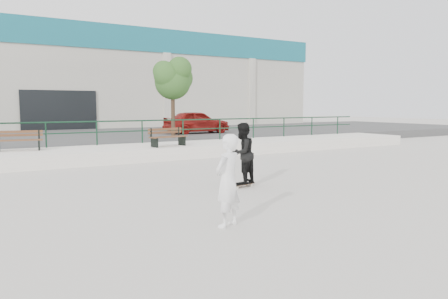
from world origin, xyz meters
TOP-DOWN VIEW (x-y plane):
  - ground at (0.00, 0.00)m, footprint 120.00×120.00m
  - ledge at (0.00, 9.50)m, footprint 30.00×3.00m
  - parking_strip at (0.00, 18.00)m, footprint 60.00×14.00m
  - railing at (-0.00, 10.80)m, footprint 28.00×0.06m
  - commercial_building at (-0.00, 31.99)m, footprint 44.20×16.33m
  - bench_left at (-4.05, 10.13)m, footprint 1.69×0.76m
  - bench_right at (1.36, 8.85)m, footprint 1.71×0.81m
  - tree at (3.63, 13.23)m, footprint 2.32×2.07m
  - red_car at (6.28, 15.71)m, footprint 4.03×1.71m
  - skateboard at (0.47, 2.00)m, footprint 0.80×0.34m
  - standing_skater at (0.47, 2.00)m, footprint 0.97×0.88m
  - seated_skater at (-1.85, -1.04)m, footprint 0.72×0.61m

SIDE VIEW (x-z plane):
  - ground at x=0.00m, z-range 0.00..0.00m
  - skateboard at x=0.47m, z-range 0.03..0.12m
  - ledge at x=0.00m, z-range 0.00..0.50m
  - parking_strip at x=0.00m, z-range 0.00..0.50m
  - seated_skater at x=-1.85m, z-range 0.00..1.67m
  - bench_left at x=-4.05m, z-range 0.50..1.25m
  - bench_right at x=1.36m, z-range 0.50..1.26m
  - standing_skater at x=0.47m, z-range 0.09..1.72m
  - red_car at x=6.28m, z-range 0.50..1.86m
  - railing at x=0.00m, z-range 0.73..1.76m
  - tree at x=3.63m, z-range 1.53..5.66m
  - commercial_building at x=0.00m, z-range 0.58..8.58m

